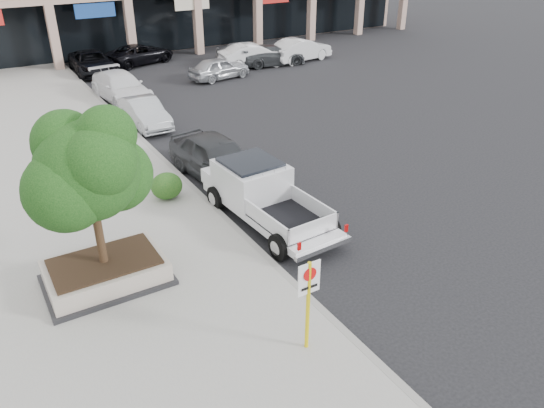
{
  "coord_description": "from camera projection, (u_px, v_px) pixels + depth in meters",
  "views": [
    {
      "loc": [
        -7.97,
        -10.06,
        8.69
      ],
      "look_at": [
        -1.04,
        1.5,
        1.49
      ],
      "focal_mm": 35.0,
      "sensor_mm": 36.0,
      "label": 1
    }
  ],
  "objects": [
    {
      "name": "ground",
      "position": [
        330.0,
        262.0,
        15.31
      ],
      "size": [
        120.0,
        120.0,
        0.0
      ],
      "primitive_type": "plane",
      "color": "black",
      "rests_on": "ground"
    },
    {
      "name": "sidewalk",
      "position": [
        85.0,
        220.0,
        17.32
      ],
      "size": [
        8.0,
        52.0,
        0.15
      ],
      "primitive_type": "cube",
      "color": "gray",
      "rests_on": "ground"
    },
    {
      "name": "curb",
      "position": [
        196.0,
        192.0,
        19.12
      ],
      "size": [
        0.2,
        52.0,
        0.15
      ],
      "primitive_type": "cube",
      "color": "gray",
      "rests_on": "ground"
    },
    {
      "name": "planter",
      "position": [
        106.0,
        272.0,
        14.06
      ],
      "size": [
        3.2,
        2.2,
        0.68
      ],
      "color": "black",
      "rests_on": "sidewalk"
    },
    {
      "name": "planter_tree",
      "position": [
        92.0,
        168.0,
        12.85
      ],
      "size": [
        2.9,
        2.55,
        4.0
      ],
      "color": "black",
      "rests_on": "planter"
    },
    {
      "name": "no_parking_sign",
      "position": [
        308.0,
        294.0,
        11.35
      ],
      "size": [
        0.55,
        0.09,
        2.3
      ],
      "color": "yellow",
      "rests_on": "sidewalk"
    },
    {
      "name": "hedge",
      "position": [
        167.0,
        186.0,
        18.3
      ],
      "size": [
        1.1,
        0.99,
        0.93
      ],
      "primitive_type": "ellipsoid",
      "color": "#134515",
      "rests_on": "sidewalk"
    },
    {
      "name": "pickup_truck",
      "position": [
        269.0,
        198.0,
        16.89
      ],
      "size": [
        2.49,
        5.9,
        1.82
      ],
      "primitive_type": null,
      "rotation": [
        0.0,
        0.0,
        0.06
      ],
      "color": "silver",
      "rests_on": "ground"
    },
    {
      "name": "curb_car_a",
      "position": [
        217.0,
        158.0,
        19.9
      ],
      "size": [
        2.51,
        5.08,
        1.66
      ],
      "primitive_type": "imported",
      "rotation": [
        0.0,
        0.0,
        0.11
      ],
      "color": "#2C2E31",
      "rests_on": "ground"
    },
    {
      "name": "curb_car_b",
      "position": [
        145.0,
        113.0,
        25.19
      ],
      "size": [
        1.46,
        4.03,
        1.32
      ],
      "primitive_type": "imported",
      "rotation": [
        0.0,
        0.0,
        0.02
      ],
      "color": "#A7ABB0",
      "rests_on": "ground"
    },
    {
      "name": "curb_car_c",
      "position": [
        121.0,
        87.0,
        28.8
      ],
      "size": [
        2.5,
        5.25,
        1.48
      ],
      "primitive_type": "imported",
      "rotation": [
        0.0,
        0.0,
        0.08
      ],
      "color": "white",
      "rests_on": "ground"
    },
    {
      "name": "curb_car_d",
      "position": [
        92.0,
        63.0,
        33.99
      ],
      "size": [
        2.58,
        5.14,
        1.4
      ],
      "primitive_type": "imported",
      "rotation": [
        0.0,
        0.0,
        -0.05
      ],
      "color": "black",
      "rests_on": "ground"
    },
    {
      "name": "lot_car_a",
      "position": [
        219.0,
        68.0,
        32.79
      ],
      "size": [
        4.15,
        2.22,
        1.34
      ],
      "primitive_type": "imported",
      "rotation": [
        0.0,
        0.0,
        1.74
      ],
      "color": "#A9ACB1",
      "rests_on": "ground"
    },
    {
      "name": "lot_car_b",
      "position": [
        254.0,
        55.0,
        35.52
      ],
      "size": [
        4.8,
        2.22,
        1.53
      ],
      "primitive_type": "imported",
      "rotation": [
        0.0,
        0.0,
        1.44
      ],
      "color": "silver",
      "rests_on": "ground"
    },
    {
      "name": "lot_car_c",
      "position": [
        272.0,
        55.0,
        35.94
      ],
      "size": [
        4.91,
        2.49,
        1.37
      ],
      "primitive_type": "imported",
      "rotation": [
        0.0,
        0.0,
        1.45
      ],
      "color": "#333639",
      "rests_on": "ground"
    },
    {
      "name": "lot_car_d",
      "position": [
        140.0,
        54.0,
        36.34
      ],
      "size": [
        5.22,
        3.49,
        1.33
      ],
      "primitive_type": "imported",
      "rotation": [
        0.0,
        0.0,
        1.86
      ],
      "color": "black",
      "rests_on": "ground"
    },
    {
      "name": "lot_car_e",
      "position": [
        245.0,
        51.0,
        37.01
      ],
      "size": [
        4.23,
        2.35,
        1.36
      ],
      "primitive_type": "imported",
      "rotation": [
        0.0,
        0.0,
        1.37
      ],
      "color": "gray",
      "rests_on": "ground"
    },
    {
      "name": "lot_car_f",
      "position": [
        300.0,
        50.0,
        37.01
      ],
      "size": [
        4.94,
        2.39,
        1.56
      ],
      "primitive_type": "imported",
      "rotation": [
        0.0,
        0.0,
        1.73
      ],
      "color": "silver",
      "rests_on": "ground"
    }
  ]
}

